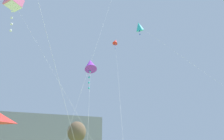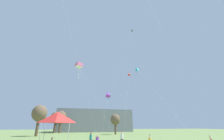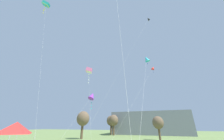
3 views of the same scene
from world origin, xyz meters
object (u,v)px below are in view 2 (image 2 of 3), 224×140
object	(u,v)px
person_white_shirt	(122,138)
kite_cyan_diamond_4	(137,69)
person_teal_shirt	(91,138)
kite_purple_diamond_1	(108,94)
kite_pink_box_0	(79,65)
festival_tent	(58,117)
kite_red_diamond_5	(129,74)
kite_black_diamond_2	(132,30)

from	to	relation	value
person_white_shirt	kite_cyan_diamond_4	size ratio (longest dim) A/B	0.10
person_white_shirt	person_teal_shirt	bearing A→B (deg)	21.35
kite_purple_diamond_1	kite_pink_box_0	bearing A→B (deg)	124.58
kite_pink_box_0	festival_tent	bearing A→B (deg)	-100.62
kite_purple_diamond_1	kite_cyan_diamond_4	size ratio (longest dim) A/B	0.48
kite_purple_diamond_1	kite_cyan_diamond_4	xyz separation A→B (m)	(7.97, 5.26, 7.35)
kite_pink_box_0	kite_red_diamond_5	distance (m)	15.16
person_teal_shirt	kite_cyan_diamond_4	xyz separation A→B (m)	(10.64, 5.55, 14.19)
festival_tent	kite_black_diamond_2	size ratio (longest dim) A/B	0.14
kite_pink_box_0	person_white_shirt	bearing A→B (deg)	-53.51
kite_black_diamond_2	kite_red_diamond_5	xyz separation A→B (m)	(-0.54, 2.41, -13.05)
festival_tent	kite_red_diamond_5	world-z (taller)	kite_red_diamond_5
kite_black_diamond_2	kite_cyan_diamond_4	bearing A→B (deg)	-106.97
person_white_shirt	kite_black_diamond_2	distance (m)	31.95
person_white_shirt	kite_purple_diamond_1	xyz separation A→B (m)	(-1.73, 1.83, 6.75)
kite_red_diamond_5	person_white_shirt	bearing A→B (deg)	-116.41
festival_tent	kite_pink_box_0	size ratio (longest dim) A/B	0.27
kite_purple_diamond_1	kite_red_diamond_5	distance (m)	17.89
festival_tent	person_white_shirt	size ratio (longest dim) A/B	2.38
festival_tent	kite_purple_diamond_1	size ratio (longest dim) A/B	0.51
kite_purple_diamond_1	person_teal_shirt	bearing A→B (deg)	-173.81
festival_tent	person_teal_shirt	world-z (taller)	festival_tent
person_teal_shirt	kite_pink_box_0	bearing A→B (deg)	144.24
festival_tent	kite_pink_box_0	bearing A→B (deg)	79.38
person_teal_shirt	kite_cyan_diamond_4	size ratio (longest dim) A/B	0.10
festival_tent	kite_black_diamond_2	bearing A→B (deg)	41.03
festival_tent	kite_cyan_diamond_4	xyz separation A→B (m)	(15.35, 9.58, 11.43)
person_white_shirt	person_teal_shirt	distance (m)	4.66
kite_pink_box_0	kite_black_diamond_2	distance (m)	20.47
kite_black_diamond_2	kite_red_diamond_5	world-z (taller)	kite_black_diamond_2
festival_tent	person_teal_shirt	distance (m)	6.78
festival_tent	kite_pink_box_0	xyz separation A→B (m)	(2.21, 11.81, 11.86)
kite_red_diamond_5	kite_purple_diamond_1	bearing A→B (deg)	-125.09
kite_pink_box_0	kite_cyan_diamond_4	bearing A→B (deg)	-9.65
festival_tent	kite_purple_diamond_1	xyz separation A→B (m)	(7.38, 4.32, 4.09)
festival_tent	kite_red_diamond_5	bearing A→B (deg)	46.29
kite_cyan_diamond_4	kite_red_diamond_5	size ratio (longest dim) A/B	1.03
person_white_shirt	kite_purple_diamond_1	bearing A→B (deg)	-6.01
person_white_shirt	kite_pink_box_0	distance (m)	18.58
kite_pink_box_0	kite_black_diamond_2	size ratio (longest dim) A/B	0.54
kite_red_diamond_5	kite_pink_box_0	bearing A→B (deg)	-159.40
kite_purple_diamond_1	kite_red_diamond_5	world-z (taller)	kite_red_diamond_5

